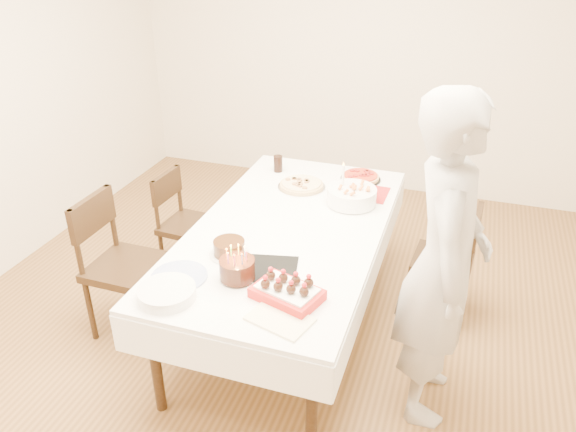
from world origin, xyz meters
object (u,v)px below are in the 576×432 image
(dining_table, at_px, (288,277))
(cola_glass, at_px, (278,164))
(strawberry_box, at_px, (287,292))
(chair_right_savory, at_px, (443,261))
(pizza_pepperoni, at_px, (361,177))
(person, at_px, (443,264))
(pasta_bowl, at_px, (352,196))
(pizza_white, at_px, (302,185))
(taper_candle, at_px, (343,181))
(birthday_cake, at_px, (237,264))
(chair_left_dessert, at_px, (127,267))
(chair_left_savory, at_px, (190,226))
(layer_cake, at_px, (229,248))

(dining_table, height_order, cola_glass, cola_glass)
(strawberry_box, bearing_deg, chair_right_savory, 58.48)
(dining_table, distance_m, pizza_pepperoni, 0.98)
(person, bearing_deg, chair_right_savory, -3.51)
(pizza_pepperoni, relative_size, pasta_bowl, 0.89)
(cola_glass, bearing_deg, strawberry_box, -68.96)
(person, height_order, pizza_white, person)
(taper_candle, distance_m, birthday_cake, 1.13)
(chair_right_savory, height_order, taper_candle, taper_candle)
(dining_table, height_order, chair_left_dessert, chair_left_dessert)
(chair_right_savory, height_order, strawberry_box, strawberry_box)
(pasta_bowl, distance_m, birthday_cake, 1.13)
(chair_left_dessert, distance_m, taper_candle, 1.51)
(pizza_pepperoni, height_order, strawberry_box, strawberry_box)
(taper_candle, bearing_deg, chair_left_savory, -174.51)
(chair_left_dessert, distance_m, pizza_pepperoni, 1.76)
(chair_right_savory, height_order, chair_left_dessert, chair_left_dessert)
(chair_left_savory, bearing_deg, chair_left_dessert, 88.41)
(cola_glass, distance_m, birthday_cake, 1.44)
(chair_right_savory, distance_m, layer_cake, 1.51)
(dining_table, distance_m, pasta_bowl, 0.69)
(chair_left_savory, bearing_deg, pasta_bowl, -172.63)
(layer_cake, xyz_separation_m, strawberry_box, (0.44, -0.28, -0.01))
(chair_left_savory, height_order, pizza_pepperoni, chair_left_savory)
(dining_table, relative_size, strawberry_box, 6.35)
(chair_right_savory, xyz_separation_m, taper_candle, (-0.72, 0.00, 0.48))
(taper_candle, distance_m, cola_glass, 0.67)
(pizza_pepperoni, bearing_deg, strawberry_box, -91.83)
(chair_left_dessert, distance_m, pizza_white, 1.31)
(dining_table, bearing_deg, birthday_cake, -97.18)
(chair_left_savory, distance_m, cola_glass, 0.81)
(cola_glass, height_order, birthday_cake, birthday_cake)
(pizza_pepperoni, xyz_separation_m, birthday_cake, (-0.36, -1.46, 0.08))
(layer_cake, bearing_deg, strawberry_box, -32.68)
(layer_cake, bearing_deg, person, 1.51)
(pizza_white, xyz_separation_m, pasta_bowl, (0.39, -0.13, 0.04))
(dining_table, relative_size, pizza_pepperoni, 7.29)
(taper_candle, height_order, cola_glass, taper_candle)
(chair_left_savory, distance_m, layer_cake, 1.10)
(cola_glass, xyz_separation_m, birthday_cake, (0.27, -1.42, 0.04))
(taper_candle, xyz_separation_m, cola_glass, (-0.58, 0.33, -0.08))
(dining_table, height_order, taper_candle, taper_candle)
(person, distance_m, taper_candle, 1.12)
(pizza_white, bearing_deg, pizza_pepperoni, 36.17)
(cola_glass, distance_m, strawberry_box, 1.60)
(dining_table, relative_size, person, 1.17)
(pizza_white, xyz_separation_m, pizza_pepperoni, (0.37, 0.27, 0.00))
(person, xyz_separation_m, taper_candle, (-0.73, 0.85, -0.02))
(dining_table, bearing_deg, chair_right_savory, 26.55)
(cola_glass, bearing_deg, layer_cake, -83.75)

